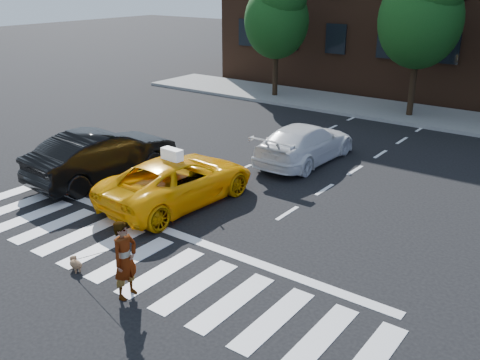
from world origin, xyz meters
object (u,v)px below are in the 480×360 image
at_px(white_suv, 305,143).
at_px(dog, 75,263).
at_px(tree_left, 277,13).
at_px(tree_mid, 422,10).
at_px(taxi, 178,180).
at_px(woman, 125,260).
at_px(black_sedan, 103,155).

relative_size(white_suv, dog, 9.53).
bearing_deg(tree_left, tree_mid, -0.00).
bearing_deg(dog, tree_mid, 107.44).
height_order(taxi, woman, woman).
relative_size(tree_left, tree_mid, 0.92).
distance_m(tree_left, dog, 19.63).
xyz_separation_m(black_sedan, woman, (5.74, -4.26, 0.03)).
bearing_deg(black_sedan, woman, 147.48).
bearing_deg(tree_mid, taxi, -97.98).
relative_size(tree_left, dog, 13.16).
height_order(tree_mid, woman, tree_mid).
bearing_deg(tree_mid, woman, -88.18).
distance_m(tree_mid, woman, 18.54).
relative_size(tree_mid, white_suv, 1.51).
height_order(tree_left, woman, tree_left).
distance_m(tree_left, taxi, 15.35).
bearing_deg(dog, tree_left, 130.43).
relative_size(tree_left, woman, 3.83).
height_order(tree_mid, taxi, tree_mid).
height_order(white_suv, dog, white_suv).
distance_m(white_suv, dog, 9.70).
bearing_deg(black_sedan, taxi, -175.31).
bearing_deg(tree_mid, black_sedan, -110.46).
distance_m(tree_left, tree_mid, 7.51).
bearing_deg(woman, taxi, 26.00).
height_order(tree_mid, black_sedan, tree_mid).
distance_m(taxi, woman, 4.98).
distance_m(tree_mid, black_sedan, 15.31).
height_order(tree_left, dog, tree_left).
xyz_separation_m(tree_left, woman, (8.07, -18.10, -3.59)).
relative_size(taxi, black_sedan, 0.99).
distance_m(woman, dog, 1.87).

